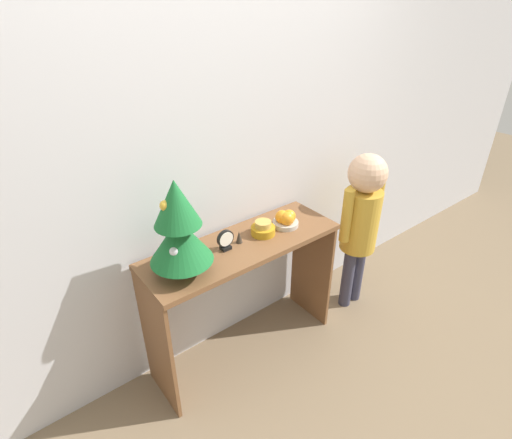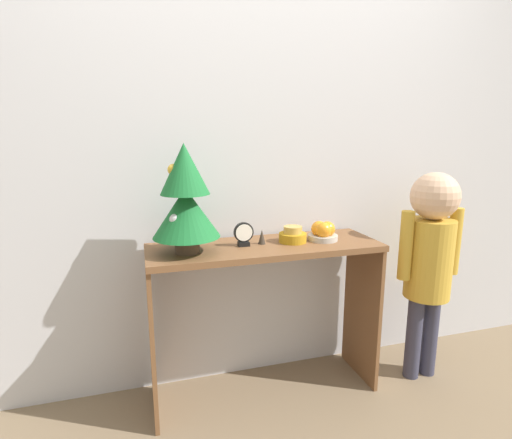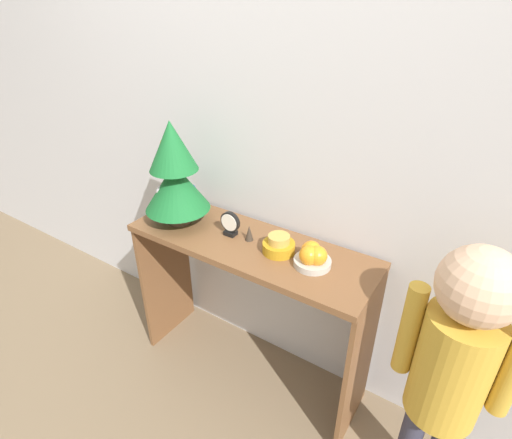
{
  "view_description": "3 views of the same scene",
  "coord_description": "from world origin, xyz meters",
  "px_view_note": "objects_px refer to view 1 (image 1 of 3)",
  "views": [
    {
      "loc": [
        -1.07,
        -1.29,
        2.0
      ],
      "look_at": [
        0.08,
        0.18,
        0.93
      ],
      "focal_mm": 28.0,
      "sensor_mm": 36.0,
      "label": 1
    },
    {
      "loc": [
        -0.58,
        -1.61,
        1.33
      ],
      "look_at": [
        -0.04,
        0.21,
        0.93
      ],
      "focal_mm": 28.0,
      "sensor_mm": 36.0,
      "label": 2
    },
    {
      "loc": [
        0.84,
        -1.03,
        1.75
      ],
      "look_at": [
        0.05,
        0.17,
        0.94
      ],
      "focal_mm": 28.0,
      "sensor_mm": 36.0,
      "label": 3
    }
  ],
  "objects_px": {
    "singing_bowl": "(263,229)",
    "desk_clock": "(226,240)",
    "figurine": "(239,237)",
    "mini_tree": "(179,229)",
    "child_figure": "(362,214)",
    "fruit_bowl": "(286,219)"
  },
  "relations": [
    {
      "from": "singing_bowl",
      "to": "child_figure",
      "type": "bearing_deg",
      "value": -8.99
    },
    {
      "from": "singing_bowl",
      "to": "desk_clock",
      "type": "distance_m",
      "value": 0.26
    },
    {
      "from": "singing_bowl",
      "to": "child_figure",
      "type": "relative_size",
      "value": 0.12
    },
    {
      "from": "singing_bowl",
      "to": "desk_clock",
      "type": "height_order",
      "value": "desk_clock"
    },
    {
      "from": "fruit_bowl",
      "to": "child_figure",
      "type": "bearing_deg",
      "value": -10.45
    },
    {
      "from": "fruit_bowl",
      "to": "child_figure",
      "type": "distance_m",
      "value": 0.6
    },
    {
      "from": "fruit_bowl",
      "to": "desk_clock",
      "type": "bearing_deg",
      "value": 178.55
    },
    {
      "from": "fruit_bowl",
      "to": "figurine",
      "type": "relative_size",
      "value": 2.1
    },
    {
      "from": "mini_tree",
      "to": "desk_clock",
      "type": "height_order",
      "value": "mini_tree"
    },
    {
      "from": "mini_tree",
      "to": "figurine",
      "type": "distance_m",
      "value": 0.43
    },
    {
      "from": "mini_tree",
      "to": "singing_bowl",
      "type": "relative_size",
      "value": 3.57
    },
    {
      "from": "mini_tree",
      "to": "desk_clock",
      "type": "distance_m",
      "value": 0.34
    },
    {
      "from": "fruit_bowl",
      "to": "singing_bowl",
      "type": "height_order",
      "value": "fruit_bowl"
    },
    {
      "from": "fruit_bowl",
      "to": "desk_clock",
      "type": "relative_size",
      "value": 1.3
    },
    {
      "from": "mini_tree",
      "to": "singing_bowl",
      "type": "distance_m",
      "value": 0.57
    },
    {
      "from": "fruit_bowl",
      "to": "figurine",
      "type": "height_order",
      "value": "fruit_bowl"
    },
    {
      "from": "child_figure",
      "to": "mini_tree",
      "type": "bearing_deg",
      "value": 176.46
    },
    {
      "from": "singing_bowl",
      "to": "desk_clock",
      "type": "relative_size",
      "value": 1.19
    },
    {
      "from": "singing_bowl",
      "to": "figurine",
      "type": "distance_m",
      "value": 0.16
    },
    {
      "from": "figurine",
      "to": "fruit_bowl",
      "type": "bearing_deg",
      "value": -3.85
    },
    {
      "from": "desk_clock",
      "to": "figurine",
      "type": "bearing_deg",
      "value": 6.57
    },
    {
      "from": "mini_tree",
      "to": "fruit_bowl",
      "type": "height_order",
      "value": "mini_tree"
    }
  ]
}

